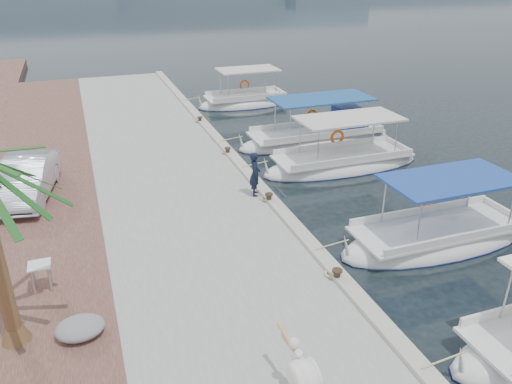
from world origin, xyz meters
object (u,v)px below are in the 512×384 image
fishing_caique_e (246,103)px  pelican (303,375)px  fishing_caique_b (436,239)px  parked_car (27,178)px  fishing_caique_d (318,139)px  fishing_caique_c (342,165)px  fisherman (255,174)px

fishing_caique_e → pelican: 23.51m
fishing_caique_b → parked_car: size_ratio=1.58×
fishing_caique_e → fishing_caique_b: bearing=-88.8°
fishing_caique_e → parked_car: fishing_caique_e is taller
fishing_caique_d → fishing_caique_c: bearing=-98.1°
fishing_caique_d → fishing_caique_e: 7.92m
fishing_caique_c → fishing_caique_e: 11.21m
pelican → fisherman: (2.26, 9.04, 0.20)m
parked_car → fisherman: bearing=-8.8°
parked_car → fishing_caique_c: bearing=8.7°
fishing_caique_d → pelican: fishing_caique_d is taller
fishing_caique_b → fisherman: 6.45m
fishing_caique_d → pelican: size_ratio=5.33×
fishing_caique_d → fisherman: (-5.34, -5.70, 1.13)m
fishing_caique_c → fishing_caique_b: bearing=-92.3°
fishing_caique_d → parked_car: fishing_caique_d is taller
fishing_caique_b → fisherman: bearing=136.5°
fishing_caique_b → fishing_caique_e: (-0.38, 17.91, 0.00)m
fisherman → parked_car: (-7.66, 2.57, -0.10)m
fishing_caique_c → fisherman: size_ratio=4.53×
pelican → fishing_caique_b: bearing=34.2°
fishing_caique_d → parked_car: (-13.00, -3.14, 1.03)m
fishing_caique_d → pelican: bearing=-117.3°
fishing_caique_d → parked_car: bearing=-166.4°
fishing_caique_d → parked_car: 13.41m
fishing_caique_e → fishing_caique_d: bearing=-81.9°
fishing_caique_c → parked_car: size_ratio=1.70×
fishing_caique_e → parked_car: 16.21m
fishing_caique_c → parked_car: fishing_caique_c is taller
fishing_caique_b → fishing_caique_e: bearing=91.2°
fisherman → parked_car: size_ratio=0.38×
fishing_caique_c → fishing_caique_e: same height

